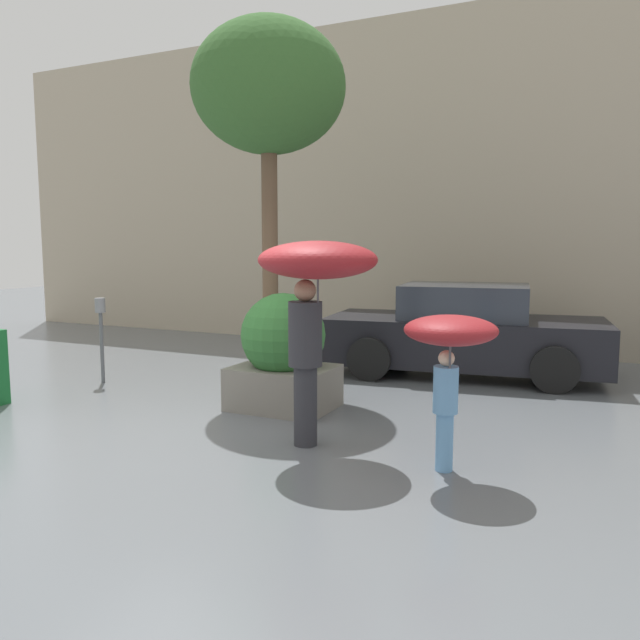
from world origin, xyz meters
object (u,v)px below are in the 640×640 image
(planter_box, at_px, (283,353))
(person_adult, at_px, (315,280))
(person_child, at_px, (450,344))
(street_tree, at_px, (268,91))
(parking_meter, at_px, (101,322))
(parked_car_near, at_px, (464,333))

(planter_box, bearing_deg, person_adult, -49.76)
(person_child, distance_m, street_tree, 4.64)
(street_tree, xyz_separation_m, parking_meter, (-2.22, -0.82, -3.02))
(parked_car_near, distance_m, street_tree, 4.35)
(person_child, bearing_deg, planter_box, -150.81)
(person_adult, relative_size, parked_car_near, 0.47)
(person_adult, bearing_deg, street_tree, 137.68)
(person_child, distance_m, parked_car_near, 4.21)
(person_adult, distance_m, person_child, 1.39)
(person_adult, xyz_separation_m, street_tree, (-1.66, 2.08, 2.29))
(parked_car_near, bearing_deg, parking_meter, 113.91)
(person_adult, relative_size, street_tree, 0.41)
(person_adult, bearing_deg, parked_car_near, 91.39)
(person_child, relative_size, parking_meter, 1.13)
(planter_box, bearing_deg, street_tree, 126.59)
(person_adult, distance_m, street_tree, 3.52)
(person_adult, xyz_separation_m, parked_car_near, (0.53, 3.95, -0.97))
(person_child, distance_m, parking_meter, 5.37)
(person_adult, height_order, street_tree, street_tree)
(planter_box, relative_size, parked_car_near, 0.33)
(person_adult, height_order, parking_meter, person_adult)
(planter_box, distance_m, parking_meter, 2.94)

